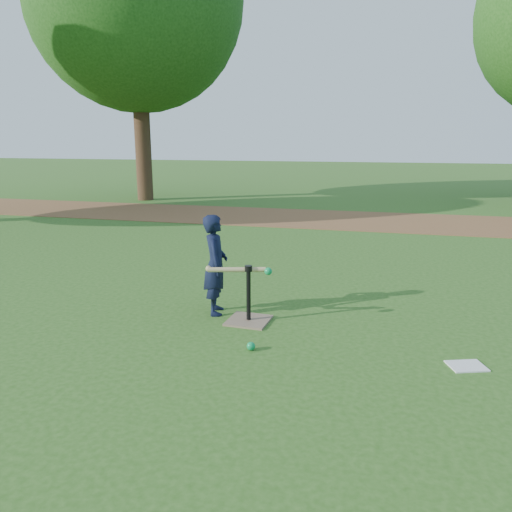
# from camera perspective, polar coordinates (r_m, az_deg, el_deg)

# --- Properties ---
(ground) EXTENTS (80.00, 80.00, 0.00)m
(ground) POSITION_cam_1_polar(r_m,az_deg,el_deg) (5.21, -4.46, -8.16)
(ground) COLOR #285116
(ground) RESTS_ON ground
(dirt_strip) EXTENTS (24.00, 3.00, 0.01)m
(dirt_strip) POSITION_cam_1_polar(r_m,az_deg,el_deg) (12.32, 7.35, 4.25)
(dirt_strip) COLOR brown
(dirt_strip) RESTS_ON ground
(child) EXTENTS (0.38, 0.47, 1.11)m
(child) POSITION_cam_1_polar(r_m,az_deg,el_deg) (5.48, -4.65, -1.00)
(child) COLOR black
(child) RESTS_ON ground
(wiffle_ball_ground) EXTENTS (0.08, 0.08, 0.08)m
(wiffle_ball_ground) POSITION_cam_1_polar(r_m,az_deg,el_deg) (4.66, -0.58, -10.26)
(wiffle_ball_ground) COLOR #0C8945
(wiffle_ball_ground) RESTS_ON ground
(clipboard) EXTENTS (0.36, 0.32, 0.01)m
(clipboard) POSITION_cam_1_polar(r_m,az_deg,el_deg) (4.72, 22.93, -11.50)
(clipboard) COLOR silver
(clipboard) RESTS_ON ground
(batting_tee) EXTENTS (0.45, 0.45, 0.61)m
(batting_tee) POSITION_cam_1_polar(r_m,az_deg,el_deg) (5.33, -0.85, -6.37)
(batting_tee) COLOR #7B644E
(batting_tee) RESTS_ON ground
(swing_action) EXTENTS (0.71, 0.22, 0.08)m
(swing_action) POSITION_cam_1_polar(r_m,az_deg,el_deg) (5.19, -1.80, -1.60)
(swing_action) COLOR tan
(swing_action) RESTS_ON ground
(tree_left) EXTENTS (6.40, 6.40, 9.08)m
(tree_left) POSITION_cam_1_polar(r_m,az_deg,el_deg) (16.93, -13.58, 26.41)
(tree_left) COLOR #382316
(tree_left) RESTS_ON ground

